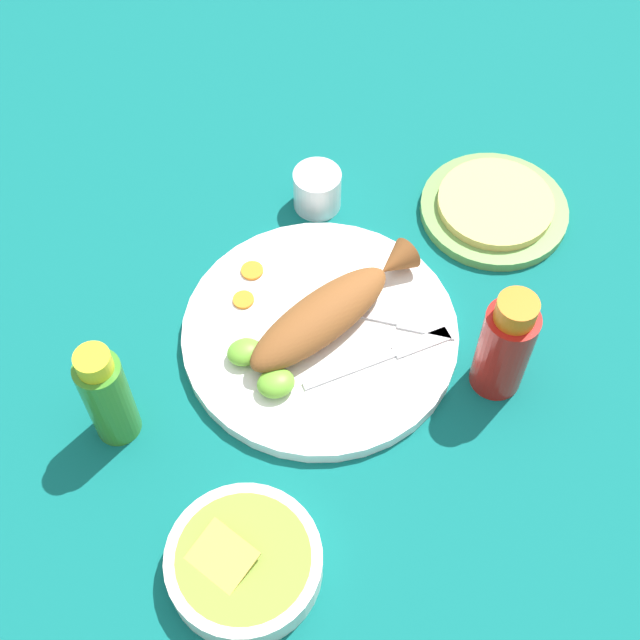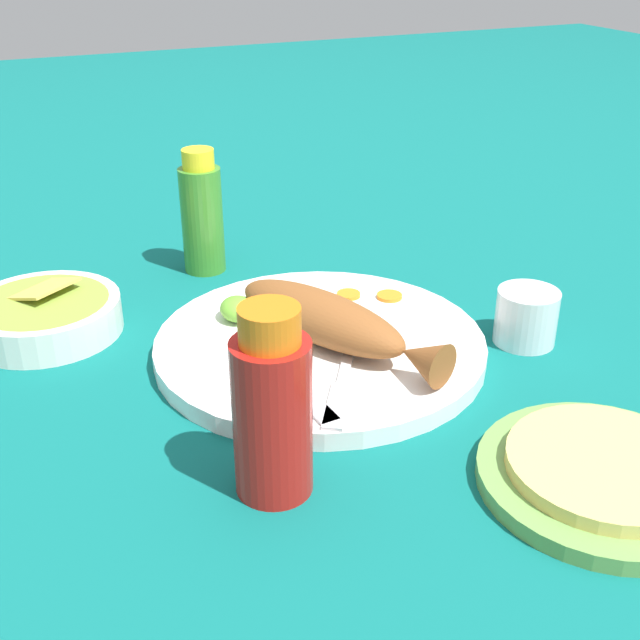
{
  "view_description": "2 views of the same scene",
  "coord_description": "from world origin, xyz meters",
  "px_view_note": "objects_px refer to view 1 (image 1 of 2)",
  "views": [
    {
      "loc": [
        0.18,
        0.55,
        0.9
      ],
      "look_at": [
        0.0,
        0.0,
        0.04
      ],
      "focal_mm": 50.0,
      "sensor_mm": 36.0,
      "label": 1
    },
    {
      "loc": [
        -0.64,
        0.28,
        0.4
      ],
      "look_at": [
        0.0,
        0.0,
        0.04
      ],
      "focal_mm": 45.0,
      "sensor_mm": 36.0,
      "label": 2
    }
  ],
  "objects_px": {
    "fork_near": "(390,320)",
    "fork_far": "(387,356)",
    "hot_sauce_bottle_green": "(107,396)",
    "main_plate": "(320,333)",
    "guacamole_bowl": "(244,562)",
    "tortilla_plate": "(494,210)",
    "salt_cup": "(317,191)",
    "hot_sauce_bottle_red": "(505,346)",
    "fried_fish": "(329,312)"
  },
  "relations": [
    {
      "from": "main_plate",
      "to": "hot_sauce_bottle_green",
      "type": "distance_m",
      "value": 0.26
    },
    {
      "from": "fork_near",
      "to": "fork_far",
      "type": "bearing_deg",
      "value": -82.01
    },
    {
      "from": "hot_sauce_bottle_red",
      "to": "hot_sauce_bottle_green",
      "type": "relative_size",
      "value": 1.02
    },
    {
      "from": "main_plate",
      "to": "fork_far",
      "type": "bearing_deg",
      "value": 136.73
    },
    {
      "from": "fork_far",
      "to": "hot_sauce_bottle_green",
      "type": "relative_size",
      "value": 1.23
    },
    {
      "from": "hot_sauce_bottle_red",
      "to": "salt_cup",
      "type": "distance_m",
      "value": 0.34
    },
    {
      "from": "hot_sauce_bottle_green",
      "to": "main_plate",
      "type": "bearing_deg",
      "value": -170.04
    },
    {
      "from": "hot_sauce_bottle_red",
      "to": "tortilla_plate",
      "type": "height_order",
      "value": "hot_sauce_bottle_red"
    },
    {
      "from": "fork_far",
      "to": "hot_sauce_bottle_red",
      "type": "distance_m",
      "value": 0.14
    },
    {
      "from": "fork_near",
      "to": "hot_sauce_bottle_red",
      "type": "relative_size",
      "value": 1.06
    },
    {
      "from": "fork_far",
      "to": "tortilla_plate",
      "type": "bearing_deg",
      "value": 33.88
    },
    {
      "from": "main_plate",
      "to": "fork_near",
      "type": "height_order",
      "value": "fork_near"
    },
    {
      "from": "fork_far",
      "to": "fork_near",
      "type": "bearing_deg",
      "value": 60.59
    },
    {
      "from": "fork_near",
      "to": "hot_sauce_bottle_green",
      "type": "xyz_separation_m",
      "value": [
        0.34,
        0.03,
        0.05
      ]
    },
    {
      "from": "tortilla_plate",
      "to": "hot_sauce_bottle_green",
      "type": "bearing_deg",
      "value": 16.85
    },
    {
      "from": "fried_fish",
      "to": "hot_sauce_bottle_green",
      "type": "relative_size",
      "value": 1.64
    },
    {
      "from": "tortilla_plate",
      "to": "fork_far",
      "type": "bearing_deg",
      "value": 39.31
    },
    {
      "from": "hot_sauce_bottle_red",
      "to": "fork_near",
      "type": "bearing_deg",
      "value": -47.53
    },
    {
      "from": "fork_far",
      "to": "fried_fish",
      "type": "bearing_deg",
      "value": 122.15
    },
    {
      "from": "fork_near",
      "to": "hot_sauce_bottle_red",
      "type": "bearing_deg",
      "value": -15.55
    },
    {
      "from": "fork_near",
      "to": "tortilla_plate",
      "type": "height_order",
      "value": "fork_near"
    },
    {
      "from": "main_plate",
      "to": "fried_fish",
      "type": "bearing_deg",
      "value": -155.9
    },
    {
      "from": "tortilla_plate",
      "to": "hot_sauce_bottle_red",
      "type": "bearing_deg",
      "value": 66.49
    },
    {
      "from": "fork_near",
      "to": "tortilla_plate",
      "type": "xyz_separation_m",
      "value": [
        -0.19,
        -0.13,
        -0.01
      ]
    },
    {
      "from": "guacamole_bowl",
      "to": "hot_sauce_bottle_red",
      "type": "bearing_deg",
      "value": -158.92
    },
    {
      "from": "main_plate",
      "to": "salt_cup",
      "type": "distance_m",
      "value": 0.21
    },
    {
      "from": "fork_far",
      "to": "salt_cup",
      "type": "relative_size",
      "value": 2.94
    },
    {
      "from": "fried_fish",
      "to": "salt_cup",
      "type": "xyz_separation_m",
      "value": [
        -0.05,
        -0.2,
        -0.02
      ]
    },
    {
      "from": "fork_far",
      "to": "guacamole_bowl",
      "type": "xyz_separation_m",
      "value": [
        0.22,
        0.19,
        0.0
      ]
    },
    {
      "from": "salt_cup",
      "to": "fork_far",
      "type": "bearing_deg",
      "value": 90.5
    },
    {
      "from": "fried_fish",
      "to": "tortilla_plate",
      "type": "xyz_separation_m",
      "value": [
        -0.26,
        -0.11,
        -0.03
      ]
    },
    {
      "from": "fried_fish",
      "to": "salt_cup",
      "type": "bearing_deg",
      "value": -127.8
    },
    {
      "from": "main_plate",
      "to": "hot_sauce_bottle_red",
      "type": "distance_m",
      "value": 0.22
    },
    {
      "from": "fried_fish",
      "to": "guacamole_bowl",
      "type": "distance_m",
      "value": 0.31
    },
    {
      "from": "fork_far",
      "to": "salt_cup",
      "type": "xyz_separation_m",
      "value": [
        0.0,
        -0.26,
        0.01
      ]
    },
    {
      "from": "hot_sauce_bottle_green",
      "to": "guacamole_bowl",
      "type": "relative_size",
      "value": 0.95
    },
    {
      "from": "fork_far",
      "to": "hot_sauce_bottle_red",
      "type": "bearing_deg",
      "value": -31.91
    },
    {
      "from": "fork_near",
      "to": "salt_cup",
      "type": "distance_m",
      "value": 0.22
    },
    {
      "from": "hot_sauce_bottle_red",
      "to": "guacamole_bowl",
      "type": "relative_size",
      "value": 0.97
    },
    {
      "from": "hot_sauce_bottle_red",
      "to": "salt_cup",
      "type": "bearing_deg",
      "value": -70.03
    },
    {
      "from": "main_plate",
      "to": "fork_far",
      "type": "distance_m",
      "value": 0.09
    },
    {
      "from": "fried_fish",
      "to": "salt_cup",
      "type": "distance_m",
      "value": 0.2
    },
    {
      "from": "guacamole_bowl",
      "to": "tortilla_plate",
      "type": "xyz_separation_m",
      "value": [
        -0.44,
        -0.36,
        -0.01
      ]
    },
    {
      "from": "hot_sauce_bottle_green",
      "to": "salt_cup",
      "type": "height_order",
      "value": "hot_sauce_bottle_green"
    },
    {
      "from": "fried_fish",
      "to": "hot_sauce_bottle_red",
      "type": "height_order",
      "value": "hot_sauce_bottle_red"
    },
    {
      "from": "main_plate",
      "to": "hot_sauce_bottle_red",
      "type": "bearing_deg",
      "value": 146.71
    },
    {
      "from": "hot_sauce_bottle_red",
      "to": "guacamole_bowl",
      "type": "distance_m",
      "value": 0.36
    },
    {
      "from": "guacamole_bowl",
      "to": "main_plate",
      "type": "bearing_deg",
      "value": -122.94
    },
    {
      "from": "fork_far",
      "to": "guacamole_bowl",
      "type": "distance_m",
      "value": 0.29
    },
    {
      "from": "main_plate",
      "to": "hot_sauce_bottle_green",
      "type": "relative_size",
      "value": 2.18
    }
  ]
}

